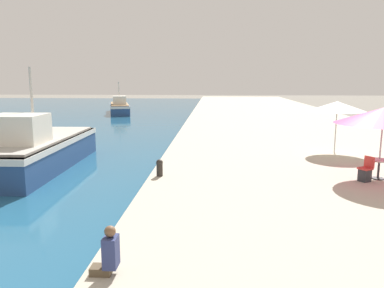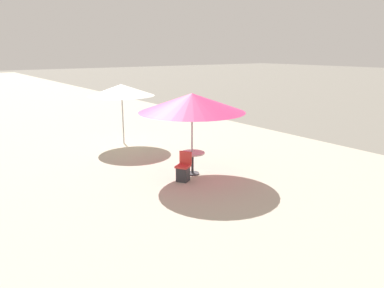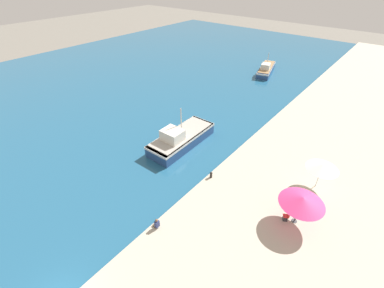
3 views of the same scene
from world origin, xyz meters
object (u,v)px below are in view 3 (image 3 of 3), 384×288
Objects in this scene: fishing_boat_mid at (266,69)px; cafe_umbrella_pink at (302,200)px; person_at_quay at (157,224)px; cafe_table at (296,217)px; cafe_chair_left at (286,217)px; fishing_boat_near at (181,138)px; mooring_bollard at (211,175)px; cafe_umbrella_white at (323,167)px.

cafe_umbrella_pink is (17.73, -31.06, 2.07)m from fishing_boat_mid.
fishing_boat_mid is 9.02× the size of person_at_quay.
cafe_table is at bearing -76.22° from fishing_boat_mid.
cafe_chair_left reaches higher than cafe_table.
fishing_boat_near is 14.19m from cafe_chair_left.
fishing_boat_near is 6.85m from mooring_bollard.
person_at_quay is at bearing -91.85° from fishing_boat_mid.
fishing_boat_near is 13.48× the size of mooring_bollard.
fishing_boat_near reaches higher than cafe_chair_left.
fishing_boat_mid reaches higher than mooring_bollard.
cafe_table is 0.88× the size of cafe_chair_left.
cafe_chair_left is at bearing -149.07° from cafe_table.
fishing_boat_near reaches higher than mooring_bollard.
cafe_table is 10.98m from person_at_quay.
fishing_boat_mid reaches higher than cafe_chair_left.
person_at_quay is at bearing -137.55° from cafe_table.
cafe_table is at bearing -90.00° from cafe_chair_left.
cafe_umbrella_pink is 5.07m from cafe_umbrella_white.
cafe_umbrella_white is at bearing 8.29° from fishing_boat_near.
fishing_boat_near reaches higher than person_at_quay.
fishing_boat_near is 14.87m from cafe_umbrella_pink.
mooring_bollard is at bearing 90.78° from person_at_quay.
mooring_bollard is (6.28, -2.74, -0.11)m from fishing_boat_near.
cafe_table reaches higher than mooring_bollard.
fishing_boat_mid is 35.84m from cafe_chair_left.
mooring_bollard is at bearing -178.96° from cafe_umbrella_pink.
fishing_boat_mid is 11.02× the size of cafe_table.
cafe_table is (14.48, -2.67, 0.07)m from fishing_boat_near.
mooring_bollard is (-7.58, 0.31, 0.02)m from cafe_chair_left.
mooring_bollard is (-0.10, 7.35, -0.08)m from person_at_quay.
fishing_boat_mid is at bearing 106.91° from mooring_bollard.
person_at_quay is (9.59, -38.55, 0.14)m from fishing_boat_mid.
cafe_umbrella_pink is 8.49m from mooring_bollard.
fishing_boat_near is 11.93m from person_at_quay.
fishing_boat_near is at bearing -99.38° from fishing_boat_mid.
mooring_bollard is at bearing -147.54° from cafe_umbrella_white.
cafe_chair_left is at bearing -96.39° from cafe_umbrella_white.
cafe_umbrella_white is at bearing -71.57° from fishing_boat_mid.
fishing_boat_near reaches higher than fishing_boat_mid.
cafe_umbrella_pink is at bearing -76.09° from fishing_boat_mid.
mooring_bollard is (-8.20, -0.06, -0.18)m from cafe_table.
fishing_boat_mid is 35.82m from cafe_table.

